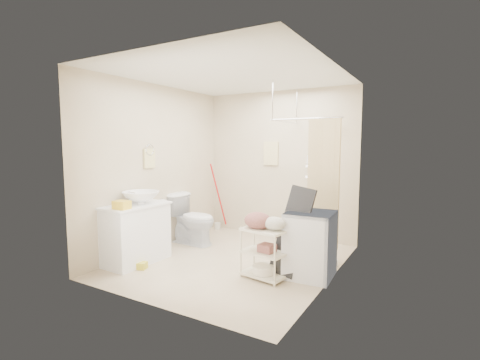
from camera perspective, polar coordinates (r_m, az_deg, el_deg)
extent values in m
plane|color=beige|center=(5.12, -1.18, -13.12)|extent=(3.20, 3.20, 0.00)
cube|color=silver|center=(4.92, -1.25, 16.82)|extent=(2.80, 3.20, 0.04)
cube|color=beige|center=(6.27, 6.40, 2.53)|extent=(2.80, 0.04, 2.60)
cube|color=beige|center=(3.58, -14.61, -0.21)|extent=(2.80, 0.04, 2.60)
cube|color=beige|center=(5.70, -13.34, 2.06)|extent=(0.04, 3.20, 2.60)
cube|color=beige|center=(4.29, 14.97, 0.78)|extent=(0.04, 3.20, 2.60)
cube|color=white|center=(5.16, -16.72, -8.40)|extent=(0.56, 0.96, 0.83)
imported|color=white|center=(5.11, -15.94, -2.77)|extent=(0.62, 0.62, 0.18)
cube|color=yellow|center=(4.76, -18.84, -3.89)|extent=(0.21, 0.17, 0.11)
cube|color=gold|center=(4.98, -16.03, -13.13)|extent=(0.28, 0.24, 0.13)
imported|color=silver|center=(5.90, -7.80, -6.33)|extent=(0.84, 0.50, 0.84)
imported|color=brown|center=(6.29, 5.91, -7.96)|extent=(0.20, 0.17, 0.32)
imported|color=#964A30|center=(6.24, 7.29, -7.94)|extent=(0.21, 0.18, 0.36)
cube|color=beige|center=(6.30, 5.10, 4.38)|extent=(0.28, 0.03, 0.42)
imported|color=silver|center=(5.97, 11.29, 3.55)|extent=(0.11, 0.11, 0.22)
imported|color=#4664A3|center=(5.92, 12.25, 3.15)|extent=(0.08, 0.09, 0.15)
cube|color=silver|center=(4.53, 11.44, -10.29)|extent=(0.60, 0.62, 0.83)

